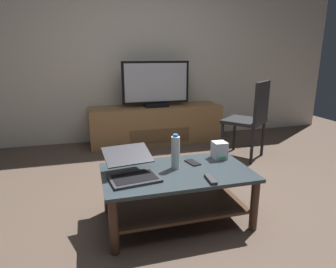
{
  "coord_description": "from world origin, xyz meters",
  "views": [
    {
      "loc": [
        -0.73,
        -1.94,
        1.25
      ],
      "look_at": [
        -0.05,
        0.5,
        0.56
      ],
      "focal_mm": 31.4,
      "sensor_mm": 36.0,
      "label": 1
    }
  ],
  "objects": [
    {
      "name": "water_bottle_near",
      "position": [
        -0.11,
        0.05,
        0.54
      ],
      "size": [
        0.07,
        0.07,
        0.27
      ],
      "color": "silver",
      "rests_on": "coffee_table"
    },
    {
      "name": "tv_remote",
      "position": [
        0.06,
        -0.23,
        0.42
      ],
      "size": [
        0.06,
        0.16,
        0.02
      ],
      "primitive_type": "cube",
      "rotation": [
        0.0,
        0.0,
        -0.08
      ],
      "color": "#2D2D30",
      "rests_on": "coffee_table"
    },
    {
      "name": "coffee_table",
      "position": [
        -0.12,
        -0.0,
        0.28
      ],
      "size": [
        1.1,
        0.63,
        0.41
      ],
      "color": "#2D383D",
      "rests_on": "ground"
    },
    {
      "name": "television",
      "position": [
        0.22,
        2.07,
        0.83
      ],
      "size": [
        0.95,
        0.2,
        0.63
      ],
      "color": "black",
      "rests_on": "media_cabinet"
    },
    {
      "name": "ground_plane",
      "position": [
        0.0,
        0.0,
        0.0
      ],
      "size": [
        7.68,
        7.68,
        0.0
      ],
      "primitive_type": "plane",
      "color": "#4C3D33"
    },
    {
      "name": "back_wall",
      "position": [
        0.0,
        2.42,
        1.4
      ],
      "size": [
        6.4,
        0.12,
        2.8
      ],
      "primitive_type": "cube",
      "color": "beige",
      "rests_on": "ground"
    },
    {
      "name": "media_cabinet",
      "position": [
        0.22,
        2.09,
        0.26
      ],
      "size": [
        1.87,
        0.5,
        0.53
      ],
      "color": "olive",
      "rests_on": "ground"
    },
    {
      "name": "laptop",
      "position": [
        -0.46,
        -0.01,
        0.47
      ],
      "size": [
        0.39,
        0.44,
        0.18
      ],
      "color": "#333338",
      "rests_on": "coffee_table"
    },
    {
      "name": "dining_chair",
      "position": [
        1.16,
        1.11,
        0.53
      ],
      "size": [
        0.62,
        0.62,
        0.95
      ],
      "color": "black",
      "rests_on": "ground"
    },
    {
      "name": "router_box",
      "position": [
        0.31,
        0.17,
        0.48
      ],
      "size": [
        0.11,
        0.12,
        0.14
      ],
      "color": "silver",
      "rests_on": "coffee_table"
    },
    {
      "name": "cell_phone",
      "position": [
        0.05,
        0.12,
        0.41
      ],
      "size": [
        0.1,
        0.15,
        0.01
      ],
      "primitive_type": "cube",
      "rotation": [
        0.0,
        0.0,
        0.22
      ],
      "color": "black",
      "rests_on": "coffee_table"
    }
  ]
}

